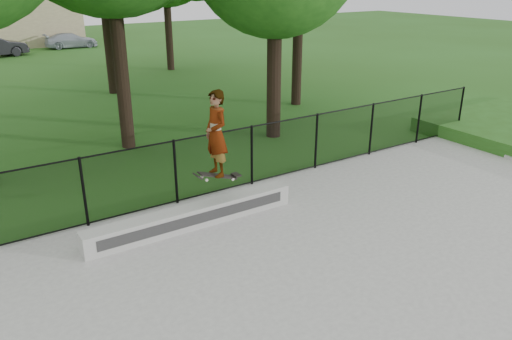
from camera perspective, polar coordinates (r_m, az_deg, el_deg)
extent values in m
plane|color=#295718|center=(8.60, 21.97, -14.88)|extent=(100.00, 100.00, 0.00)
cube|color=#969591|center=(8.59, 22.00, -14.72)|extent=(14.00, 12.00, 0.06)
cube|color=#B1B0AC|center=(10.29, -7.16, -5.26)|extent=(4.52, 0.40, 0.44)
imported|color=#A8B0BF|center=(38.76, -20.38, 13.71)|extent=(3.29, 1.53, 1.03)
cube|color=black|center=(10.13, -4.43, -0.63)|extent=(0.81, 0.23, 0.28)
imported|color=#B9D1F4|center=(9.83, -4.58, 4.17)|extent=(0.43, 0.64, 1.74)
cylinder|color=black|center=(10.58, -19.08, -2.40)|extent=(0.06, 0.06, 1.50)
cylinder|color=black|center=(11.15, -9.18, -0.23)|extent=(0.06, 0.06, 1.50)
cylinder|color=black|center=(12.03, -0.49, 1.69)|extent=(0.06, 0.06, 1.50)
cylinder|color=black|center=(13.15, 6.89, 3.28)|extent=(0.06, 0.06, 1.50)
cylinder|color=black|center=(14.46, 13.04, 4.57)|extent=(0.06, 0.06, 1.50)
cylinder|color=black|center=(15.92, 18.13, 5.59)|extent=(0.06, 0.06, 1.50)
cylinder|color=black|center=(17.49, 22.35, 6.40)|extent=(0.06, 0.06, 1.50)
cylinder|color=black|center=(11.80, -0.50, 4.98)|extent=(16.00, 0.04, 0.04)
cylinder|color=black|center=(12.28, -0.48, -1.39)|extent=(16.00, 0.04, 0.04)
cube|color=black|center=(12.03, -0.49, 1.69)|extent=(16.00, 0.01, 1.50)
cylinder|color=black|center=(15.05, -15.21, 11.85)|extent=(0.44, 0.44, 5.11)
cylinder|color=black|center=(15.70, 2.08, 11.25)|extent=(0.44, 0.44, 4.20)
cylinder|color=black|center=(19.89, 4.80, 14.88)|extent=(0.44, 0.44, 5.24)
cylinder|color=black|center=(22.75, -16.54, 14.48)|extent=(0.44, 0.44, 4.89)
cylinder|color=black|center=(28.06, -9.97, 15.72)|extent=(0.44, 0.44, 4.44)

